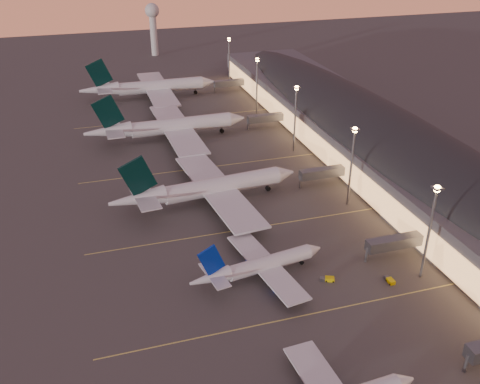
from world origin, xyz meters
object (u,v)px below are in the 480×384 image
Objects in this scene: airliner_wide_far at (149,87)px; airliner_wide_mid at (168,127)px; radar_tower at (153,21)px; baggage_tug_c at (328,279)px; airliner_narrow_north at (259,266)px; baggage_tug_d at (390,280)px; airliner_wide_near at (207,188)px.

airliner_wide_mid is at bearing -91.36° from airliner_wide_far.
airliner_wide_mid is 2.02× the size of radar_tower.
radar_tower is 8.75× the size of baggage_tug_c.
baggage_tug_d is at bearing -29.69° from airliner_narrow_north.
airliner_wide_far is (1.16, 57.59, 0.11)m from airliner_wide_mid.
radar_tower reaches higher than airliner_narrow_north.
baggage_tug_c is at bearing -89.36° from radar_tower.
airliner_wide_mid reaches higher than airliner_wide_near.
baggage_tug_c is at bearing -110.02° from baggage_tug_d.
baggage_tug_c is (18.88, -48.59, -4.59)m from airliner_wide_near.
baggage_tug_c is 1.09× the size of baggage_tug_d.
airliner_narrow_north reaches higher than baggage_tug_d.
airliner_narrow_north is at bearing -88.82° from airliner_wide_far.
airliner_narrow_north is 249.10m from radar_tower.
airliner_wide_near is 63.32m from baggage_tug_d.
baggage_tug_c is at bearing -31.18° from airliner_narrow_north.
airliner_wide_mid is at bearing -96.96° from radar_tower.
airliner_narrow_north is 0.56× the size of airliner_wide_mid.
baggage_tug_d is (35.56, -110.72, -4.95)m from airliner_wide_mid.
baggage_tug_c is at bearing -80.41° from airliner_wide_mid.
airliner_wide_mid is 57.60m from airliner_wide_far.
airliner_wide_far is (-0.99, 114.73, 0.47)m from airliner_wide_near.
airliner_wide_mid is 17.64× the size of baggage_tug_c.
radar_tower is (17.03, 91.29, 16.35)m from airliner_wide_far.
airliner_wide_far is 17.98× the size of baggage_tug_c.
airliner_wide_far is 19.51× the size of baggage_tug_d.
baggage_tug_d is (30.60, -11.54, -2.93)m from airliner_narrow_north.
airliner_wide_near is at bearing 84.78° from airliner_narrow_north.
baggage_tug_c is 15.37m from baggage_tug_d.
airliner_wide_near is at bearing -89.50° from airliner_wide_mid.
baggage_tug_d is at bearing -63.91° from airliner_wide_near.
airliner_wide_mid is (-2.15, 57.14, 0.35)m from airliner_wide_near.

